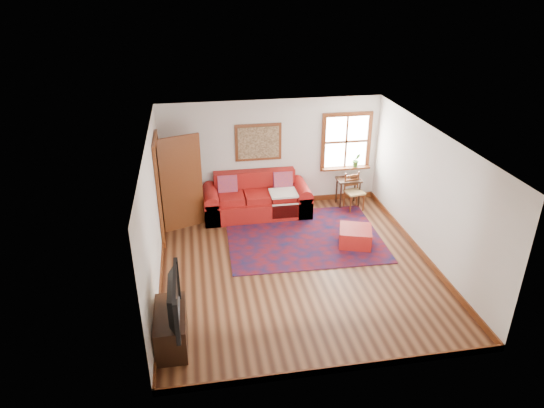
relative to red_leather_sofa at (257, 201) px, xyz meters
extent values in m
plane|color=#3D1E10|center=(0.41, -2.29, -0.31)|extent=(5.50, 5.50, 0.00)
cube|color=silver|center=(0.41, 0.46, 0.94)|extent=(5.00, 0.04, 2.50)
cube|color=silver|center=(0.41, -5.04, 0.94)|extent=(5.00, 0.04, 2.50)
cube|color=silver|center=(-2.09, -2.29, 0.94)|extent=(0.04, 5.50, 2.50)
cube|color=silver|center=(2.91, -2.29, 0.94)|extent=(0.04, 5.50, 2.50)
cube|color=white|center=(0.41, -2.29, 2.19)|extent=(5.00, 5.50, 0.04)
cube|color=brown|center=(0.41, 0.45, -0.25)|extent=(5.00, 0.03, 0.12)
cube|color=brown|center=(-2.07, -2.29, -0.25)|extent=(0.03, 5.50, 0.12)
cube|color=brown|center=(2.90, -2.29, -0.25)|extent=(0.03, 5.50, 0.12)
cube|color=white|center=(2.16, 0.45, 1.14)|extent=(1.00, 0.02, 1.20)
cube|color=brown|center=(2.16, 0.43, 1.79)|extent=(1.18, 0.06, 0.09)
cube|color=brown|center=(2.16, 0.43, 0.50)|extent=(1.18, 0.06, 0.09)
cube|color=brown|center=(1.62, 0.43, 1.14)|extent=(0.09, 0.06, 1.20)
cube|color=brown|center=(2.71, 0.43, 1.14)|extent=(0.09, 0.06, 1.20)
cube|color=brown|center=(2.16, 0.43, 1.14)|extent=(1.00, 0.04, 0.05)
cube|color=brown|center=(2.16, 0.36, 0.52)|extent=(1.15, 0.20, 0.04)
imported|color=#377127|center=(2.41, 0.34, 0.71)|extent=(0.18, 0.15, 0.33)
cube|color=black|center=(-2.08, -0.69, 0.72)|extent=(0.02, 0.90, 2.05)
cube|color=brown|center=(-2.05, -1.18, 0.72)|extent=(0.06, 0.09, 2.05)
cube|color=brown|center=(-2.05, -0.19, 0.72)|extent=(0.06, 0.09, 2.05)
cube|color=brown|center=(-2.05, -0.69, 1.79)|extent=(0.06, 1.08, 0.09)
cube|color=brown|center=(-1.62, -0.39, 0.72)|extent=(0.86, 0.35, 2.05)
cube|color=silver|center=(-1.62, -0.39, 0.82)|extent=(0.56, 0.22, 1.33)
cube|color=brown|center=(0.11, 0.44, 1.24)|extent=(1.05, 0.04, 0.85)
cube|color=tan|center=(0.11, 0.41, 1.24)|extent=(0.92, 0.03, 0.72)
cube|color=#610D14|center=(0.81, -1.26, -0.30)|extent=(3.20, 2.59, 0.02)
cube|color=#A31715|center=(0.00, -0.06, -0.10)|extent=(2.38, 0.98, 0.41)
cube|color=#A31715|center=(0.00, 0.30, 0.36)|extent=(1.85, 0.27, 0.52)
cube|color=#A31715|center=(-1.03, -0.06, -0.05)|extent=(0.33, 0.98, 0.52)
cube|color=#A31715|center=(1.02, -0.06, -0.05)|extent=(0.33, 0.98, 0.52)
cube|color=#E04D1F|center=(-0.64, 0.13, 0.39)|extent=(0.43, 0.21, 0.45)
cube|color=#E04D1F|center=(0.63, 0.13, 0.39)|extent=(0.43, 0.21, 0.45)
cube|color=silver|center=(0.57, -0.25, 0.26)|extent=(0.60, 0.54, 0.04)
cube|color=#A31715|center=(1.76, -1.72, -0.13)|extent=(0.79, 0.79, 0.36)
cube|color=black|center=(2.17, 0.09, 0.33)|extent=(0.55, 0.41, 0.04)
cylinder|color=black|center=(1.95, -0.07, 0.00)|extent=(0.04, 0.04, 0.62)
cylinder|color=black|center=(2.40, -0.07, 0.00)|extent=(0.04, 0.04, 0.62)
cylinder|color=black|center=(1.95, 0.26, 0.00)|extent=(0.04, 0.04, 0.62)
cylinder|color=black|center=(2.40, 0.26, 0.00)|extent=(0.04, 0.04, 0.62)
cube|color=tan|center=(2.25, -0.16, 0.12)|extent=(0.46, 0.44, 0.04)
cylinder|color=brown|center=(2.11, -0.34, -0.11)|extent=(0.04, 0.04, 0.41)
cylinder|color=brown|center=(2.44, -0.28, -0.11)|extent=(0.04, 0.04, 0.41)
cylinder|color=brown|center=(2.05, -0.03, 0.12)|extent=(0.04, 0.04, 0.85)
cylinder|color=brown|center=(2.38, 0.03, 0.12)|extent=(0.04, 0.04, 0.85)
cube|color=brown|center=(2.22, 0.00, 0.35)|extent=(0.34, 0.09, 0.26)
cube|color=black|center=(-1.84, -4.04, -0.03)|extent=(0.45, 1.00, 0.55)
imported|color=black|center=(-1.82, -4.18, 0.57)|extent=(0.15, 1.15, 0.66)
cylinder|color=silver|center=(-1.79, -3.60, 0.33)|extent=(0.12, 0.12, 0.18)
cylinder|color=#FFA53F|center=(-1.79, -3.60, 0.30)|extent=(0.07, 0.07, 0.12)
camera|label=1|loc=(-1.33, -9.82, 4.69)|focal=32.00mm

